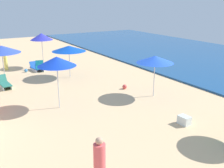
{
  "coord_description": "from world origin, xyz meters",
  "views": [
    {
      "loc": [
        12.2,
        0.96,
        5.48
      ],
      "look_at": [
        0.01,
        8.29,
        1.07
      ],
      "focal_mm": 43.9,
      "sensor_mm": 36.0,
      "label": 1
    }
  ],
  "objects_px": {
    "umbrella_7": "(1,49)",
    "umbrella_2": "(41,37)",
    "beach_ball_1": "(26,71)",
    "lounge_chair_2_1": "(36,68)",
    "beach_ball_0": "(125,87)",
    "beachgoer_0": "(5,60)",
    "umbrella_3": "(155,59)",
    "umbrella_0": "(57,61)",
    "cooler_box_2": "(184,120)",
    "umbrella_6": "(69,48)",
    "lounge_chair_2_0": "(40,67)",
    "lounge_chair_7_0": "(5,84)",
    "beachgoer_1": "(100,163)"
  },
  "relations": [
    {
      "from": "lounge_chair_2_1",
      "to": "lounge_chair_2_0",
      "type": "bearing_deg",
      "value": -17.19
    },
    {
      "from": "beachgoer_0",
      "to": "umbrella_3",
      "type": "bearing_deg",
      "value": -142.75
    },
    {
      "from": "lounge_chair_7_0",
      "to": "beach_ball_0",
      "type": "relative_size",
      "value": 5.43
    },
    {
      "from": "beach_ball_1",
      "to": "umbrella_0",
      "type": "bearing_deg",
      "value": -2.68
    },
    {
      "from": "lounge_chair_2_1",
      "to": "lounge_chair_7_0",
      "type": "height_order",
      "value": "lounge_chair_7_0"
    },
    {
      "from": "umbrella_7",
      "to": "beach_ball_1",
      "type": "bearing_deg",
      "value": 136.07
    },
    {
      "from": "lounge_chair_2_0",
      "to": "beachgoer_0",
      "type": "bearing_deg",
      "value": 161.75
    },
    {
      "from": "lounge_chair_2_1",
      "to": "beachgoer_0",
      "type": "bearing_deg",
      "value": 134.42
    },
    {
      "from": "umbrella_3",
      "to": "cooler_box_2",
      "type": "distance_m",
      "value": 4.42
    },
    {
      "from": "lounge_chair_2_1",
      "to": "beachgoer_1",
      "type": "relative_size",
      "value": 0.89
    },
    {
      "from": "lounge_chair_7_0",
      "to": "beachgoer_1",
      "type": "distance_m",
      "value": 11.66
    },
    {
      "from": "lounge_chair_2_1",
      "to": "beachgoer_1",
      "type": "distance_m",
      "value": 15.18
    },
    {
      "from": "umbrella_2",
      "to": "lounge_chair_2_1",
      "type": "bearing_deg",
      "value": -46.39
    },
    {
      "from": "beachgoer_0",
      "to": "umbrella_2",
      "type": "bearing_deg",
      "value": -93.96
    },
    {
      "from": "umbrella_0",
      "to": "cooler_box_2",
      "type": "height_order",
      "value": "umbrella_0"
    },
    {
      "from": "umbrella_3",
      "to": "beachgoer_0",
      "type": "relative_size",
      "value": 1.41
    },
    {
      "from": "umbrella_2",
      "to": "lounge_chair_2_0",
      "type": "bearing_deg",
      "value": -33.37
    },
    {
      "from": "umbrella_3",
      "to": "lounge_chair_2_0",
      "type": "bearing_deg",
      "value": -157.61
    },
    {
      "from": "umbrella_3",
      "to": "beachgoer_1",
      "type": "bearing_deg",
      "value": -50.35
    },
    {
      "from": "umbrella_2",
      "to": "umbrella_7",
      "type": "bearing_deg",
      "value": -51.27
    },
    {
      "from": "beach_ball_1",
      "to": "lounge_chair_7_0",
      "type": "bearing_deg",
      "value": -33.59
    },
    {
      "from": "umbrella_2",
      "to": "cooler_box_2",
      "type": "bearing_deg",
      "value": 8.36
    },
    {
      "from": "cooler_box_2",
      "to": "lounge_chair_7_0",
      "type": "bearing_deg",
      "value": 27.07
    },
    {
      "from": "umbrella_6",
      "to": "beachgoer_1",
      "type": "distance_m",
      "value": 12.52
    },
    {
      "from": "lounge_chair_7_0",
      "to": "beach_ball_0",
      "type": "height_order",
      "value": "lounge_chair_7_0"
    },
    {
      "from": "umbrella_0",
      "to": "umbrella_7",
      "type": "bearing_deg",
      "value": -166.38
    },
    {
      "from": "lounge_chair_2_0",
      "to": "lounge_chair_7_0",
      "type": "height_order",
      "value": "lounge_chair_7_0"
    },
    {
      "from": "lounge_chair_2_0",
      "to": "lounge_chair_2_1",
      "type": "distance_m",
      "value": 0.31
    },
    {
      "from": "lounge_chair_2_1",
      "to": "beach_ball_0",
      "type": "xyz_separation_m",
      "value": [
        7.55,
        3.51,
        -0.1
      ]
    },
    {
      "from": "beachgoer_0",
      "to": "beach_ball_0",
      "type": "relative_size",
      "value": 6.0
    },
    {
      "from": "lounge_chair_2_1",
      "to": "umbrella_7",
      "type": "xyz_separation_m",
      "value": [
        2.06,
        -2.74,
        2.06
      ]
    },
    {
      "from": "umbrella_0",
      "to": "lounge_chair_2_1",
      "type": "height_order",
      "value": "umbrella_0"
    },
    {
      "from": "umbrella_2",
      "to": "beachgoer_0",
      "type": "bearing_deg",
      "value": -101.81
    },
    {
      "from": "cooler_box_2",
      "to": "umbrella_3",
      "type": "bearing_deg",
      "value": -22.47
    },
    {
      "from": "umbrella_7",
      "to": "umbrella_0",
      "type": "bearing_deg",
      "value": 13.62
    },
    {
      "from": "umbrella_7",
      "to": "beachgoer_1",
      "type": "xyz_separation_m",
      "value": [
        12.93,
        0.4,
        -1.56
      ]
    },
    {
      "from": "umbrella_7",
      "to": "beachgoer_0",
      "type": "height_order",
      "value": "umbrella_7"
    },
    {
      "from": "umbrella_7",
      "to": "lounge_chair_7_0",
      "type": "bearing_deg",
      "value": -11.31
    },
    {
      "from": "lounge_chair_2_0",
      "to": "lounge_chair_7_0",
      "type": "relative_size",
      "value": 0.98
    },
    {
      "from": "lounge_chair_7_0",
      "to": "cooler_box_2",
      "type": "xyz_separation_m",
      "value": [
        9.93,
        5.97,
        -0.07
      ]
    },
    {
      "from": "umbrella_7",
      "to": "umbrella_2",
      "type": "bearing_deg",
      "value": 128.73
    },
    {
      "from": "umbrella_6",
      "to": "beach_ball_1",
      "type": "relative_size",
      "value": 9.44
    },
    {
      "from": "umbrella_0",
      "to": "cooler_box_2",
      "type": "relative_size",
      "value": 5.03
    },
    {
      "from": "umbrella_2",
      "to": "beach_ball_1",
      "type": "bearing_deg",
      "value": -61.94
    },
    {
      "from": "lounge_chair_7_0",
      "to": "cooler_box_2",
      "type": "height_order",
      "value": "lounge_chair_7_0"
    },
    {
      "from": "umbrella_6",
      "to": "beach_ball_0",
      "type": "xyz_separation_m",
      "value": [
        4.36,
        1.91,
        -1.98
      ]
    },
    {
      "from": "beach_ball_0",
      "to": "cooler_box_2",
      "type": "xyz_separation_m",
      "value": [
        5.73,
        -0.53,
        0.06
      ]
    },
    {
      "from": "umbrella_3",
      "to": "lounge_chair_7_0",
      "type": "height_order",
      "value": "umbrella_3"
    },
    {
      "from": "umbrella_0",
      "to": "beachgoer_0",
      "type": "xyz_separation_m",
      "value": [
        -9.9,
        -0.79,
        -1.66
      ]
    },
    {
      "from": "lounge_chair_2_1",
      "to": "lounge_chair_7_0",
      "type": "xyz_separation_m",
      "value": [
        3.36,
        -3.0,
        0.03
      ]
    }
  ]
}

